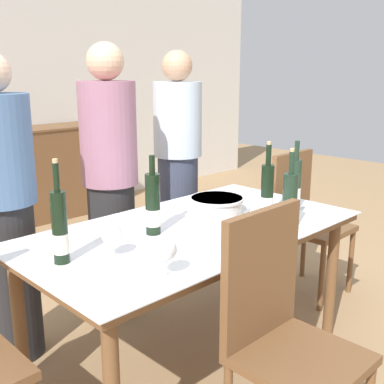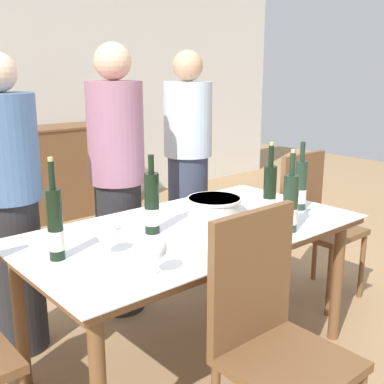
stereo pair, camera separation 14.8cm
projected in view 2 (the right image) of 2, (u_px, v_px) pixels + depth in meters
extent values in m
plane|color=#A37F56|center=(192.00, 359.00, 2.53)|extent=(12.00, 12.00, 0.00)
cube|color=brown|center=(48.00, 175.00, 4.83)|extent=(1.48, 0.44, 0.90)
cube|color=brown|center=(44.00, 129.00, 4.71)|extent=(1.53, 0.46, 0.02)
cylinder|color=brown|center=(337.00, 282.00, 2.65)|extent=(0.06, 0.06, 0.69)
cylinder|color=brown|center=(20.00, 321.00, 2.24)|extent=(0.06, 0.06, 0.69)
cylinder|color=brown|center=(242.00, 246.00, 3.18)|extent=(0.06, 0.06, 0.69)
cube|color=brown|center=(192.00, 232.00, 2.35)|extent=(1.65, 0.88, 0.04)
cube|color=white|center=(192.00, 228.00, 2.35)|extent=(1.68, 0.91, 0.01)
cylinder|color=white|center=(214.00, 219.00, 2.15)|extent=(0.23, 0.23, 0.20)
cylinder|color=white|center=(214.00, 199.00, 2.13)|extent=(0.24, 0.24, 0.01)
cylinder|color=#1E3323|center=(290.00, 204.00, 2.27)|extent=(0.07, 0.07, 0.27)
cylinder|color=white|center=(290.00, 216.00, 2.28)|extent=(0.07, 0.07, 0.08)
cylinder|color=#1E3323|center=(293.00, 164.00, 2.22)|extent=(0.02, 0.02, 0.11)
cylinder|color=tan|center=(293.00, 151.00, 2.20)|extent=(0.02, 0.02, 0.02)
cylinder|color=black|center=(152.00, 203.00, 2.24)|extent=(0.07, 0.07, 0.29)
cylinder|color=silver|center=(152.00, 216.00, 2.26)|extent=(0.07, 0.07, 0.08)
cylinder|color=black|center=(151.00, 164.00, 2.19)|extent=(0.03, 0.03, 0.09)
cylinder|color=#1E3323|center=(301.00, 185.00, 2.62)|extent=(0.06, 0.06, 0.27)
cylinder|color=silver|center=(300.00, 196.00, 2.64)|extent=(0.07, 0.07, 0.08)
cylinder|color=#1E3323|center=(303.00, 151.00, 2.58)|extent=(0.03, 0.03, 0.10)
cylinder|color=black|center=(55.00, 225.00, 1.92)|extent=(0.06, 0.06, 0.29)
cylinder|color=silver|center=(56.00, 240.00, 1.94)|extent=(0.06, 0.06, 0.08)
cylinder|color=black|center=(52.00, 175.00, 1.87)|extent=(0.02, 0.02, 0.11)
cylinder|color=tan|center=(50.00, 159.00, 1.86)|extent=(0.02, 0.02, 0.02)
cylinder|color=black|center=(270.00, 194.00, 2.43)|extent=(0.06, 0.06, 0.28)
cylinder|color=white|center=(269.00, 205.00, 2.44)|extent=(0.07, 0.07, 0.08)
cylinder|color=black|center=(271.00, 156.00, 2.38)|extent=(0.03, 0.03, 0.10)
cylinder|color=tan|center=(272.00, 144.00, 2.36)|extent=(0.02, 0.02, 0.02)
cylinder|color=white|center=(156.00, 275.00, 1.80)|extent=(0.07, 0.07, 0.00)
cylinder|color=white|center=(156.00, 265.00, 1.79)|extent=(0.01, 0.01, 0.07)
sphere|color=white|center=(156.00, 249.00, 1.78)|extent=(0.09, 0.09, 0.09)
cylinder|color=white|center=(108.00, 254.00, 2.00)|extent=(0.07, 0.07, 0.00)
cylinder|color=white|center=(107.00, 247.00, 1.99)|extent=(0.01, 0.01, 0.06)
sphere|color=white|center=(107.00, 233.00, 1.98)|extent=(0.09, 0.09, 0.09)
cylinder|color=white|center=(226.00, 217.00, 2.50)|extent=(0.07, 0.07, 0.00)
cylinder|color=white|center=(226.00, 211.00, 2.49)|extent=(0.01, 0.01, 0.06)
sphere|color=white|center=(226.00, 200.00, 2.48)|extent=(0.09, 0.09, 0.09)
cylinder|color=white|center=(242.00, 230.00, 2.31)|extent=(0.07, 0.07, 0.00)
cylinder|color=white|center=(242.00, 222.00, 2.30)|extent=(0.01, 0.01, 0.08)
sphere|color=white|center=(243.00, 209.00, 2.29)|extent=(0.07, 0.07, 0.07)
cylinder|color=brown|center=(329.00, 282.00, 2.94)|extent=(0.03, 0.03, 0.44)
cylinder|color=brown|center=(362.00, 266.00, 3.17)|extent=(0.03, 0.03, 0.44)
cylinder|color=brown|center=(282.00, 264.00, 3.21)|extent=(0.03, 0.03, 0.44)
cylinder|color=brown|center=(315.00, 250.00, 3.44)|extent=(0.03, 0.03, 0.44)
cube|color=brown|center=(324.00, 231.00, 3.13)|extent=(0.42, 0.42, 0.04)
cube|color=brown|center=(302.00, 188.00, 3.21)|extent=(0.42, 0.04, 0.47)
cylinder|color=brown|center=(279.00, 376.00, 2.03)|extent=(0.03, 0.03, 0.44)
cube|color=brown|center=(289.00, 363.00, 1.72)|extent=(0.42, 0.42, 0.04)
cube|color=brown|center=(252.00, 276.00, 1.79)|extent=(0.42, 0.04, 0.51)
cylinder|color=#262628|center=(17.00, 276.00, 2.55)|extent=(0.28, 0.28, 0.84)
cylinder|color=#4C6B93|center=(4.00, 148.00, 2.38)|extent=(0.33, 0.33, 0.53)
cylinder|color=#262628|center=(120.00, 247.00, 2.98)|extent=(0.28, 0.28, 0.82)
cylinder|color=#9E667A|center=(115.00, 133.00, 2.81)|extent=(0.33, 0.33, 0.59)
sphere|color=#DBAD89|center=(113.00, 61.00, 2.71)|extent=(0.21, 0.21, 0.21)
cylinder|color=#383F56|center=(188.00, 218.00, 3.44)|extent=(0.28, 0.28, 0.90)
cylinder|color=silver|center=(188.00, 119.00, 3.27)|extent=(0.33, 0.33, 0.50)
sphere|color=tan|center=(188.00, 66.00, 3.18)|extent=(0.20, 0.20, 0.20)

